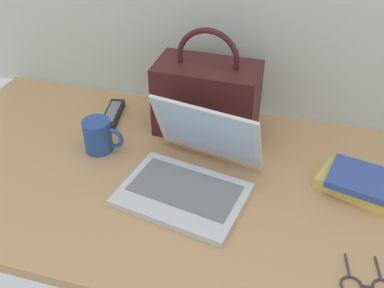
{
  "coord_description": "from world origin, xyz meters",
  "views": [
    {
      "loc": [
        0.23,
        -0.84,
        0.81
      ],
      "look_at": [
        -0.01,
        0.0,
        0.15
      ],
      "focal_mm": 40.71,
      "sensor_mm": 36.0,
      "label": 1
    }
  ],
  "objects": [
    {
      "name": "desk",
      "position": [
        0.0,
        0.0,
        0.01
      ],
      "size": [
        1.6,
        0.76,
        0.03
      ],
      "color": "tan",
      "rests_on": "ground"
    },
    {
      "name": "laptop",
      "position": [
        -0.0,
        -0.02,
        0.07
      ],
      "size": [
        0.35,
        0.35,
        0.21
      ],
      "color": "silver",
      "rests_on": "desk"
    },
    {
      "name": "coffee_mug",
      "position": [
        -0.3,
        0.06,
        0.08
      ],
      "size": [
        0.12,
        0.08,
        0.1
      ],
      "color": "#26478C",
      "rests_on": "desk"
    },
    {
      "name": "remote_control_near",
      "position": [
        -0.33,
        0.22,
        0.04
      ],
      "size": [
        0.07,
        0.17,
        0.02
      ],
      "color": "black",
      "rests_on": "desk"
    },
    {
      "name": "eyeglasses",
      "position": [
        0.43,
        -0.22,
        0.03
      ],
      "size": [
        0.12,
        0.12,
        0.01
      ],
      "color": "#333338",
      "rests_on": "desk"
    },
    {
      "name": "handbag",
      "position": [
        -0.03,
        0.24,
        0.15
      ],
      "size": [
        0.3,
        0.17,
        0.33
      ],
      "color": "#3F1919",
      "rests_on": "desk"
    },
    {
      "name": "book_stack",
      "position": [
        0.42,
        0.07,
        0.05
      ],
      "size": [
        0.23,
        0.17,
        0.05
      ],
      "color": "#D8BF4C",
      "rests_on": "desk"
    }
  ]
}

